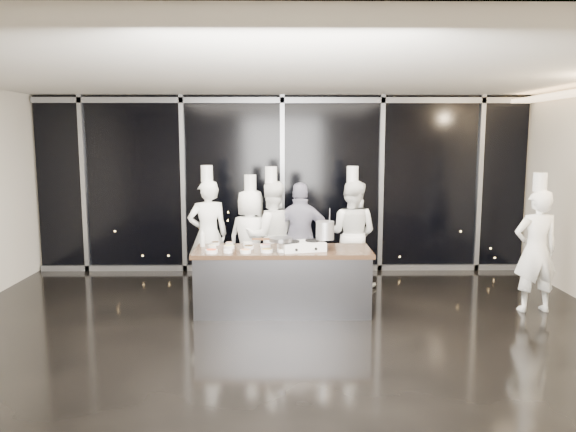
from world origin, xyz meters
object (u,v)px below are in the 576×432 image
chef_left (251,239)px  chef_center (271,236)px  frying_pan (280,239)px  guest (301,238)px  stove (302,246)px  stock_pot (325,230)px  chef_side (536,250)px  demo_counter (283,280)px  chef_far_left (208,234)px  chef_right (352,233)px

chef_left → chef_center: bearing=-169.4°
frying_pan → guest: (0.33, 1.22, -0.19)m
stove → stock_pot: (0.32, 0.08, 0.20)m
chef_side → chef_left: bearing=-21.1°
frying_pan → stock_pot: 0.65m
stock_pot → chef_left: bearing=132.1°
demo_counter → stove: bearing=-17.2°
guest → chef_side: (3.25, -1.05, 0.01)m
stock_pot → demo_counter: bearing=179.1°
stock_pot → chef_center: chef_center is taller
guest → chef_side: chef_side is taller
stove → chef_far_left: (-1.47, 1.31, -0.06)m
stove → chef_side: bearing=-12.3°
chef_center → demo_counter: bearing=85.5°
frying_pan → chef_side: chef_side is taller
chef_left → chef_right: bearing=-151.1°
chef_far_left → chef_center: 1.02m
demo_counter → chef_side: 3.58m
demo_counter → chef_side: size_ratio=1.25×
stove → guest: guest is taller
stove → stock_pot: size_ratio=2.63×
chef_left → chef_side: 4.24m
demo_counter → chef_right: 1.83m
stove → chef_far_left: chef_far_left is taller
demo_counter → guest: (0.29, 1.05, 0.42)m
stove → frying_pan: 0.33m
frying_pan → chef_right: (1.17, 1.53, -0.18)m
chef_far_left → chef_center: bearing=157.0°
demo_counter → chef_right: (1.13, 1.37, 0.43)m
chef_far_left → demo_counter: bearing=116.7°
chef_far_left → chef_right: bearing=165.8°
demo_counter → stock_pot: (0.59, -0.01, 0.71)m
demo_counter → chef_far_left: 1.78m
chef_left → guest: 0.82m
chef_far_left → stove: bearing=120.7°
stock_pot → chef_right: (0.54, 1.38, -0.28)m
frying_pan → chef_far_left: 1.82m
frying_pan → guest: 1.27m
frying_pan → guest: bearing=61.2°
stove → chef_center: bearing=96.6°
chef_side → demo_counter: bearing=-4.6°
frying_pan → chef_center: chef_center is taller
frying_pan → stock_pot: stock_pot is taller
demo_counter → frying_pan: (-0.03, -0.17, 0.61)m
guest → chef_right: 0.90m
stock_pot → guest: (-0.30, 1.06, -0.29)m
demo_counter → stock_pot: bearing=-0.9°
chef_center → guest: bearing=156.8°
chef_right → chef_side: size_ratio=1.01×
chef_center → chef_side: 3.90m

